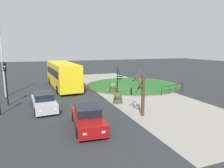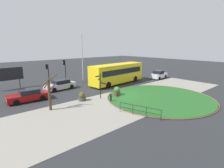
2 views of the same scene
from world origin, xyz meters
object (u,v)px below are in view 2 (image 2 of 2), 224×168
at_px(lamppost_tall, 82,56).
at_px(street_tree_bare, 49,92).
at_px(traffic_light_near, 64,67).
at_px(planter_kerbside, 82,97).
at_px(bus_yellow, 117,73).
at_px(car_oncoming, 159,75).
at_px(signpost_directional, 100,84).
at_px(car_near_lane, 29,95).
at_px(planter_near_signpost, 117,92).
at_px(bollard_foreground, 111,98).
at_px(billboard_left, 6,75).
at_px(traffic_light_far, 47,70).
at_px(car_far_lane, 60,85).

xyz_separation_m(lamppost_tall, street_tree_bare, (-10.54, -10.78, -2.51)).
height_order(traffic_light_near, planter_kerbside, traffic_light_near).
xyz_separation_m(bus_yellow, traffic_light_near, (-6.73, 5.67, 1.14)).
relative_size(traffic_light_near, planter_kerbside, 3.78).
distance_m(car_oncoming, lamppost_tall, 15.06).
distance_m(signpost_directional, car_near_lane, 8.47).
relative_size(planter_near_signpost, planter_kerbside, 1.12).
relative_size(car_near_lane, street_tree_bare, 1.27).
bearing_deg(bollard_foreground, bus_yellow, 42.46).
bearing_deg(lamppost_tall, billboard_left, 173.63).
distance_m(lamppost_tall, billboard_left, 12.31).
bearing_deg(bollard_foreground, street_tree_bare, 161.22).
distance_m(car_near_lane, traffic_light_near, 9.58).
distance_m(bollard_foreground, traffic_light_far, 12.86).
xyz_separation_m(car_oncoming, planter_near_signpost, (-14.08, -3.16, -0.17)).
xyz_separation_m(car_near_lane, billboard_left, (-0.70, 7.69, 1.54)).
distance_m(car_near_lane, traffic_light_far, 7.75).
height_order(lamppost_tall, planter_near_signpost, lamppost_tall).
distance_m(lamppost_tall, planter_near_signpost, 12.37).
bearing_deg(planter_kerbside, car_far_lane, 86.36).
height_order(car_far_lane, traffic_light_far, traffic_light_far).
xyz_separation_m(bus_yellow, planter_kerbside, (-9.42, -4.02, -1.29)).
xyz_separation_m(lamppost_tall, billboard_left, (-12.04, 1.34, -2.16)).
distance_m(bollard_foreground, bus_yellow, 9.75).
height_order(car_far_lane, billboard_left, billboard_left).
xyz_separation_m(planter_kerbside, street_tree_bare, (-3.93, -0.39, 1.38)).
relative_size(car_near_lane, planter_near_signpost, 3.89).
distance_m(car_oncoming, billboard_left, 25.94).
bearing_deg(bus_yellow, planter_kerbside, -161.09).
bearing_deg(lamppost_tall, planter_kerbside, -122.48).
bearing_deg(traffic_light_near, bus_yellow, 135.94).
bearing_deg(planter_near_signpost, traffic_light_near, 99.34).
distance_m(bollard_foreground, traffic_light_near, 12.44).
relative_size(bus_yellow, traffic_light_near, 2.69).
height_order(car_oncoming, lamppost_tall, lamppost_tall).
relative_size(traffic_light_far, billboard_left, 0.77).
relative_size(bollard_foreground, bus_yellow, 0.08).
height_order(signpost_directional, street_tree_bare, street_tree_bare).
distance_m(car_near_lane, lamppost_tall, 13.51).
bearing_deg(signpost_directional, traffic_light_near, 86.69).
bearing_deg(bus_yellow, street_tree_bare, -165.90).
height_order(signpost_directional, bollard_foreground, signpost_directional).
distance_m(bollard_foreground, billboard_left, 16.29).
xyz_separation_m(traffic_light_near, planter_kerbside, (-2.69, -9.68, -2.43)).
relative_size(bus_yellow, car_far_lane, 2.30).
xyz_separation_m(car_far_lane, traffic_light_near, (2.27, 3.04, 2.23)).
xyz_separation_m(billboard_left, planter_kerbside, (5.43, -11.73, -1.72)).
bearing_deg(traffic_light_far, street_tree_bare, 86.04).
xyz_separation_m(lamppost_tall, planter_kerbside, (-6.61, -10.39, -3.89)).
distance_m(bus_yellow, car_near_lane, 14.19).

